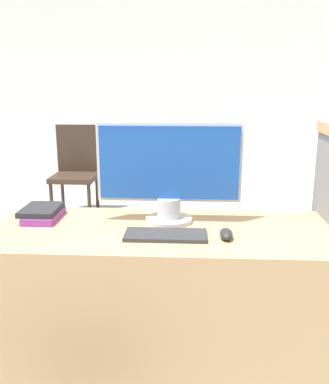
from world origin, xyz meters
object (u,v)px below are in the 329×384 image
at_px(monitor, 169,173).
at_px(mouse, 226,234).
at_px(keyboard, 166,235).
at_px(book_stack, 43,213).
at_px(far_chair, 76,167).

xyz_separation_m(monitor, mouse, (0.24, -0.21, -0.21)).
bearing_deg(keyboard, mouse, -1.05).
distance_m(book_stack, far_chair, 2.49).
xyz_separation_m(book_stack, far_chair, (-0.49, 2.43, -0.26)).
distance_m(monitor, mouse, 0.38).
bearing_deg(book_stack, monitor, -0.33).
distance_m(mouse, book_stack, 0.86).
relative_size(monitor, mouse, 6.01).
bearing_deg(monitor, mouse, -40.32).
distance_m(mouse, far_chair, 2.97).
distance_m(keyboard, mouse, 0.25).
relative_size(monitor, book_stack, 2.83).
xyz_separation_m(keyboard, book_stack, (-0.59, 0.21, 0.02)).
bearing_deg(far_chair, keyboard, -24.35).
distance_m(monitor, far_chair, 2.70).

